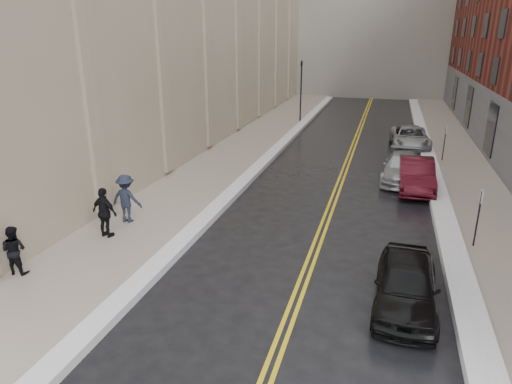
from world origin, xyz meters
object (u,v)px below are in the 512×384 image
Objects in this scene: car_silver_near at (402,168)px; pedestrian_c at (105,213)px; car_black at (406,284)px; car_maroon at (416,174)px; car_silver_far at (410,138)px; pedestrian_b at (126,198)px; pedestrian_a at (14,250)px.

car_silver_near is 15.07m from pedestrian_c.
car_black is 0.91× the size of car_maroon.
car_silver_far is at bearing -109.85° from pedestrian_c.
car_maroon is 8.94m from car_silver_far.
pedestrian_b reaches higher than car_silver_far.
pedestrian_a is at bearing -126.19° from car_silver_near.
car_black and car_silver_far have the same top height.
car_maroon is at bearing -144.89° from pedestrian_b.
pedestrian_c is (-10.59, -10.71, 0.41)m from car_silver_near.
pedestrian_a is 4.80m from pedestrian_b.
car_maroon is 0.97× the size of car_silver_near.
pedestrian_c is (-10.53, 1.51, 0.38)m from car_black.
pedestrian_a is 0.83× the size of pedestrian_c.
car_black is 2.16× the size of pedestrian_b.
pedestrian_b is (-11.22, -7.86, 0.36)m from car_maroon.
car_black is at bearing 164.15° from pedestrian_b.
car_silver_far is 3.26× the size of pedestrian_a.
car_maroon is 17.59m from pedestrian_a.
pedestrian_c reaches higher than car_maroon.
car_silver_far reaches higher than car_silver_near.
car_maroon is 1.48m from car_silver_near.
pedestrian_b is at bearing -127.64° from car_silver_far.
pedestrian_c reaches higher than car_silver_far.
pedestrian_a is (-11.74, -13.87, 0.25)m from car_silver_near.
pedestrian_a is (-12.35, -12.52, 0.18)m from car_maroon.
pedestrian_a reaches higher than car_silver_near.
pedestrian_b is (-11.19, -16.80, 0.41)m from car_silver_far.
pedestrian_b is 1.50m from pedestrian_c.
car_silver_near is 14.06m from pedestrian_b.
car_silver_near is 18.17m from pedestrian_a.
car_black is 2.21× the size of pedestrian_c.
pedestrian_c is (0.02, -1.50, -0.02)m from pedestrian_b.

